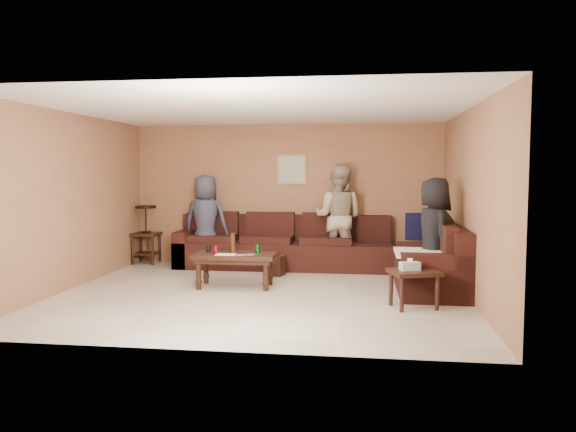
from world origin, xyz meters
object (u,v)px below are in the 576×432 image
at_px(end_table_left, 146,233).
at_px(waste_bin, 275,265).
at_px(coffee_table, 235,259).
at_px(person_right, 434,235).
at_px(person_middle, 338,217).
at_px(sectional_sofa, 328,255).
at_px(person_left, 206,221).
at_px(side_table_right, 413,275).

height_order(end_table_left, waste_bin, end_table_left).
bearing_deg(coffee_table, person_right, 1.71).
bearing_deg(coffee_table, end_table_left, 138.37).
height_order(waste_bin, person_middle, person_middle).
height_order(sectional_sofa, person_left, person_left).
distance_m(coffee_table, end_table_left, 2.77).
relative_size(sectional_sofa, end_table_left, 4.42).
bearing_deg(end_table_left, sectional_sofa, -11.43).
bearing_deg(person_left, person_middle, -172.93).
height_order(end_table_left, person_left, person_left).
bearing_deg(coffee_table, waste_bin, 66.31).
relative_size(side_table_right, person_middle, 0.38).
xyz_separation_m(coffee_table, person_right, (2.81, 0.08, 0.38)).
distance_m(coffee_table, waste_bin, 1.11).
xyz_separation_m(end_table_left, person_right, (4.87, -1.75, 0.24)).
bearing_deg(sectional_sofa, coffee_table, -137.67).
bearing_deg(waste_bin, side_table_right, -43.51).
height_order(sectional_sofa, side_table_right, sectional_sofa).
distance_m(coffee_table, person_middle, 2.29).
xyz_separation_m(coffee_table, person_left, (-0.89, 1.62, 0.39)).
bearing_deg(person_right, end_table_left, 57.77).
bearing_deg(person_left, waste_bin, 158.58).
distance_m(side_table_right, waste_bin, 2.78).
xyz_separation_m(sectional_sofa, side_table_right, (1.17, -2.08, 0.08)).
xyz_separation_m(sectional_sofa, person_right, (1.53, -1.08, 0.47)).
bearing_deg(coffee_table, sectional_sofa, 42.33).
distance_m(sectional_sofa, waste_bin, 0.87).
distance_m(waste_bin, person_left, 1.60).
relative_size(person_left, person_middle, 0.90).
height_order(end_table_left, person_middle, person_middle).
xyz_separation_m(person_left, person_middle, (2.30, 0.12, 0.09)).
distance_m(person_left, person_middle, 2.30).
bearing_deg(waste_bin, person_middle, 37.54).
height_order(coffee_table, person_right, person_right).
bearing_deg(person_left, end_table_left, -5.96).
distance_m(waste_bin, person_middle, 1.43).
relative_size(sectional_sofa, waste_bin, 14.33).
xyz_separation_m(coffee_table, end_table_left, (-2.07, 1.84, 0.14)).
bearing_deg(end_table_left, person_left, -10.14).
height_order(coffee_table, person_middle, person_middle).
bearing_deg(coffee_table, person_left, 118.64).
xyz_separation_m(person_left, person_right, (3.69, -1.54, -0.01)).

